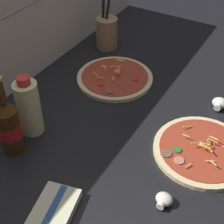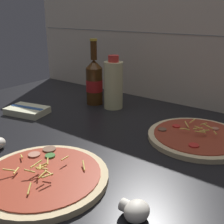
{
  "view_description": "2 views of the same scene",
  "coord_description": "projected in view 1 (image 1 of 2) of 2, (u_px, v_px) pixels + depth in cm",
  "views": [
    {
      "loc": [
        -76.45,
        -36.57,
        78.02
      ],
      "look_at": [
        -7.91,
        3.87,
        10.04
      ],
      "focal_mm": 55.0,
      "sensor_mm": 36.0,
      "label": 1
    },
    {
      "loc": [
        42.05,
        -57.65,
        38.04
      ],
      "look_at": [
        -8.81,
        9.33,
        7.83
      ],
      "focal_mm": 45.0,
      "sensor_mm": 36.0,
      "label": 2
    }
  ],
  "objects": [
    {
      "name": "counter_slab",
      "position": [
        134.0,
        123.0,
        1.14
      ],
      "size": [
        160.0,
        90.0,
        2.5
      ],
      "color": "black",
      "rests_on": "ground"
    },
    {
      "name": "tile_backsplash",
      "position": [
        16.0,
        11.0,
        1.13
      ],
      "size": [
        160.0,
        1.13,
        60.0
      ],
      "color": "beige",
      "rests_on": "ground"
    },
    {
      "name": "pizza_near",
      "position": [
        202.0,
        150.0,
        1.02
      ],
      "size": [
        29.17,
        29.17,
        4.23
      ],
      "color": "beige",
      "rests_on": "counter_slab"
    },
    {
      "name": "pizza_far",
      "position": [
        115.0,
        78.0,
        1.3
      ],
      "size": [
        28.79,
        28.79,
        4.67
      ],
      "color": "beige",
      "rests_on": "counter_slab"
    },
    {
      "name": "beer_bottle",
      "position": [
        9.0,
        125.0,
        0.97
      ],
      "size": [
        6.64,
        6.64,
        25.83
      ],
      "color": "#47280F",
      "rests_on": "counter_slab"
    },
    {
      "name": "oil_bottle",
      "position": [
        29.0,
        107.0,
        1.04
      ],
      "size": [
        7.28,
        7.28,
        20.32
      ],
      "color": "beige",
      "rests_on": "counter_slab"
    },
    {
      "name": "mushroom_left",
      "position": [
        164.0,
        200.0,
        0.88
      ],
      "size": [
        4.79,
        4.56,
        3.2
      ],
      "color": "white",
      "rests_on": "counter_slab"
    },
    {
      "name": "mushroom_right",
      "position": [
        220.0,
        103.0,
        1.17
      ],
      "size": [
        5.54,
        5.27,
        3.69
      ],
      "color": "white",
      "rests_on": "counter_slab"
    },
    {
      "name": "utensil_crock",
      "position": [
        107.0,
        33.0,
        1.45
      ],
      "size": [
        9.05,
        9.05,
        21.84
      ],
      "color": "#9E7A56",
      "rests_on": "counter_slab"
    },
    {
      "name": "dish_towel",
      "position": [
        54.0,
        210.0,
        0.86
      ],
      "size": [
        16.26,
        12.58,
        2.56
      ],
      "color": "beige",
      "rests_on": "counter_slab"
    }
  ]
}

